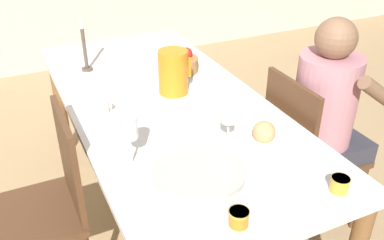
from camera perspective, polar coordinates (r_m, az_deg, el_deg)
ground_plane at (r=2.52m, az=-2.98°, el=-12.86°), size 20.00×20.00×0.00m
dining_table at (r=2.13m, az=-3.44°, el=0.31°), size 0.90×2.00×0.76m
chair_person_side at (r=2.29m, az=14.80°, el=-3.91°), size 0.42×0.42×0.89m
chair_opposite at (r=1.99m, az=-18.88°, el=-10.58°), size 0.42×0.42×0.89m
person_seated at (r=2.21m, az=17.77°, el=0.97°), size 0.39×0.41×1.17m
red_pitcher at (r=2.12m, az=-2.53°, el=6.42°), size 0.17×0.15×0.22m
wine_glass_water at (r=1.58m, az=-8.35°, el=-1.34°), size 0.06×0.06×0.20m
wine_glass_juice at (r=1.67m, az=4.94°, el=0.65°), size 0.06×0.06×0.20m
teacup_near_person at (r=1.82m, az=1.58°, el=-0.73°), size 0.13×0.13×0.07m
teacup_across at (r=2.00m, az=-12.08°, el=1.51°), size 0.13×0.13×0.07m
serving_tray at (r=1.57m, az=0.98°, el=-6.98°), size 0.34×0.34×0.03m
bread_plate at (r=1.78m, az=9.53°, el=-1.98°), size 0.20×0.20×0.10m
jam_jar_amber at (r=1.58m, az=19.11°, el=-8.03°), size 0.07×0.07×0.06m
jam_jar_red at (r=1.37m, az=6.26°, el=-12.75°), size 0.07×0.07×0.06m
fruit_bowl at (r=2.40m, az=-1.60°, el=7.60°), size 0.20×0.20×0.13m
candlestick_tall at (r=2.45m, az=-14.09°, el=8.85°), size 0.06×0.06×0.29m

